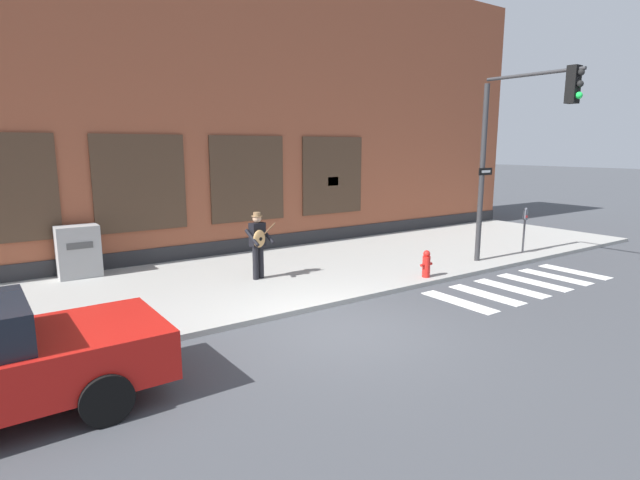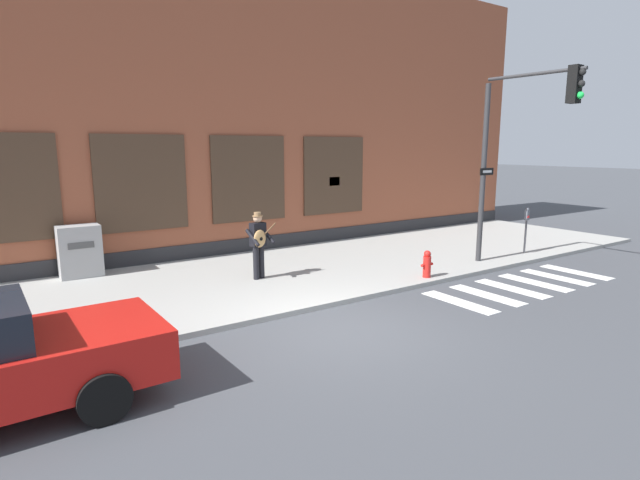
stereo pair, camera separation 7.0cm
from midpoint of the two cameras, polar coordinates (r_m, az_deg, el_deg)
name	(u,v)px [view 1 (the left image)]	position (r m, az deg, el deg)	size (l,w,h in m)	color
ground_plane	(341,330)	(9.55, 2.18, -10.25)	(160.00, 160.00, 0.00)	#424449
sidewalk	(244,280)	(12.91, -8.86, -4.53)	(28.00, 5.87, 0.11)	#9E9E99
building_backdrop	(171,108)	(17.09, -16.78, 14.20)	(28.00, 4.06, 9.22)	brown
crosswalk	(523,285)	(13.44, 22.02, -4.81)	(5.20, 1.90, 0.01)	silver
busker	(258,241)	(12.53, -7.25, -0.17)	(0.75, 0.60, 1.69)	black
traffic_light	(517,136)	(14.46, 21.45, 11.03)	(0.60, 2.71, 5.19)	#2D2D30
parking_meter	(525,223)	(16.79, 22.24, 1.80)	(0.13, 0.11, 1.44)	#47474C
utility_box	(78,251)	(14.12, -26.01, -1.18)	(1.01, 0.62, 1.33)	#9E9E9E
fire_hydrant	(426,264)	(13.01, 11.91, -2.69)	(0.38, 0.20, 0.70)	red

